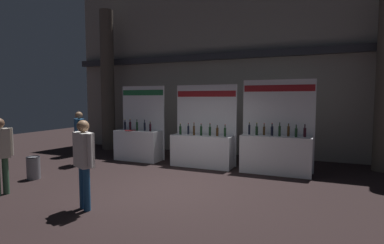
{
  "coord_description": "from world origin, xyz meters",
  "views": [
    {
      "loc": [
        3.01,
        -5.87,
        2.05
      ],
      "look_at": [
        0.22,
        0.75,
        1.49
      ],
      "focal_mm": 27.56,
      "sensor_mm": 36.0,
      "label": 1
    }
  ],
  "objects_px": {
    "trash_bin": "(33,168)",
    "visitor_0": "(0,150)",
    "exhibitor_booth_0": "(139,142)",
    "exhibitor_booth_1": "(203,147)",
    "exhibitor_booth_2": "(276,150)",
    "visitor_4": "(84,156)",
    "visitor_1": "(79,133)"
  },
  "relations": [
    {
      "from": "trash_bin",
      "to": "visitor_0",
      "type": "relative_size",
      "value": 0.35
    },
    {
      "from": "visitor_1",
      "to": "exhibitor_booth_1",
      "type": "bearing_deg",
      "value": 56.78
    },
    {
      "from": "exhibitor_booth_1",
      "to": "trash_bin",
      "type": "relative_size",
      "value": 4.26
    },
    {
      "from": "visitor_4",
      "to": "visitor_0",
      "type": "bearing_deg",
      "value": 25.07
    },
    {
      "from": "exhibitor_booth_0",
      "to": "trash_bin",
      "type": "distance_m",
      "value": 3.3
    },
    {
      "from": "visitor_0",
      "to": "trash_bin",
      "type": "bearing_deg",
      "value": -136.65
    },
    {
      "from": "visitor_0",
      "to": "visitor_1",
      "type": "relative_size",
      "value": 1.0
    },
    {
      "from": "exhibitor_booth_1",
      "to": "visitor_4",
      "type": "xyz_separation_m",
      "value": [
        -0.76,
        -4.15,
        0.4
      ]
    },
    {
      "from": "exhibitor_booth_2",
      "to": "visitor_0",
      "type": "height_order",
      "value": "exhibitor_booth_2"
    },
    {
      "from": "exhibitor_booth_0",
      "to": "exhibitor_booth_2",
      "type": "distance_m",
      "value": 4.46
    },
    {
      "from": "exhibitor_booth_0",
      "to": "exhibitor_booth_1",
      "type": "bearing_deg",
      "value": -0.63
    },
    {
      "from": "visitor_4",
      "to": "exhibitor_booth_2",
      "type": "bearing_deg",
      "value": -101.02
    },
    {
      "from": "exhibitor_booth_1",
      "to": "visitor_1",
      "type": "height_order",
      "value": "exhibitor_booth_1"
    },
    {
      "from": "trash_bin",
      "to": "visitor_0",
      "type": "height_order",
      "value": "visitor_0"
    },
    {
      "from": "exhibitor_booth_0",
      "to": "visitor_4",
      "type": "distance_m",
      "value": 4.47
    },
    {
      "from": "exhibitor_booth_0",
      "to": "exhibitor_booth_2",
      "type": "relative_size",
      "value": 0.96
    },
    {
      "from": "exhibitor_booth_1",
      "to": "exhibitor_booth_2",
      "type": "height_order",
      "value": "exhibitor_booth_2"
    },
    {
      "from": "exhibitor_booth_0",
      "to": "exhibitor_booth_1",
      "type": "distance_m",
      "value": 2.3
    },
    {
      "from": "exhibitor_booth_1",
      "to": "trash_bin",
      "type": "height_order",
      "value": "exhibitor_booth_1"
    },
    {
      "from": "visitor_1",
      "to": "trash_bin",
      "type": "bearing_deg",
      "value": -47.61
    },
    {
      "from": "exhibitor_booth_1",
      "to": "visitor_0",
      "type": "relative_size",
      "value": 1.5
    },
    {
      "from": "exhibitor_booth_2",
      "to": "visitor_4",
      "type": "xyz_separation_m",
      "value": [
        -2.92,
        -4.16,
        0.36
      ]
    },
    {
      "from": "trash_bin",
      "to": "visitor_4",
      "type": "relative_size",
      "value": 0.35
    },
    {
      "from": "visitor_0",
      "to": "visitor_1",
      "type": "distance_m",
      "value": 3.01
    },
    {
      "from": "visitor_1",
      "to": "exhibitor_booth_2",
      "type": "bearing_deg",
      "value": 49.97
    },
    {
      "from": "exhibitor_booth_2",
      "to": "visitor_4",
      "type": "bearing_deg",
      "value": -125.07
    },
    {
      "from": "trash_bin",
      "to": "exhibitor_booth_2",
      "type": "bearing_deg",
      "value": 28.22
    },
    {
      "from": "trash_bin",
      "to": "visitor_0",
      "type": "bearing_deg",
      "value": -67.24
    },
    {
      "from": "exhibitor_booth_0",
      "to": "visitor_4",
      "type": "xyz_separation_m",
      "value": [
        1.54,
        -4.18,
        0.38
      ]
    },
    {
      "from": "visitor_1",
      "to": "visitor_4",
      "type": "distance_m",
      "value": 4.09
    },
    {
      "from": "exhibitor_booth_1",
      "to": "exhibitor_booth_2",
      "type": "relative_size",
      "value": 0.96
    },
    {
      "from": "exhibitor_booth_1",
      "to": "visitor_0",
      "type": "height_order",
      "value": "exhibitor_booth_1"
    }
  ]
}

